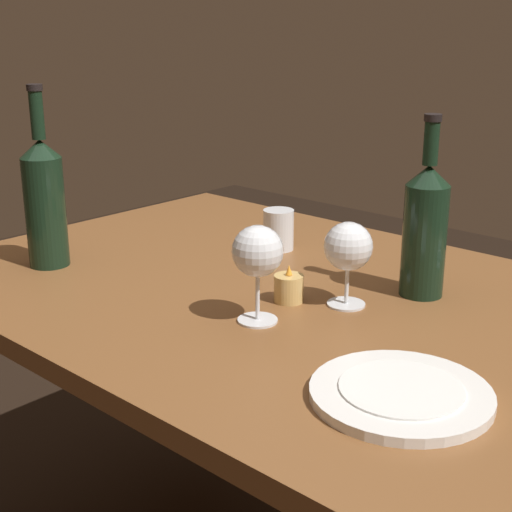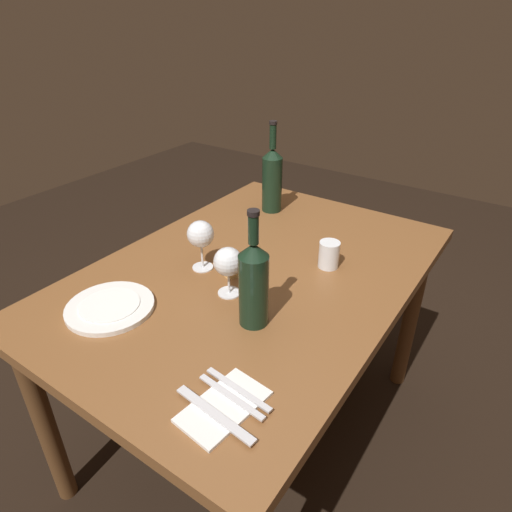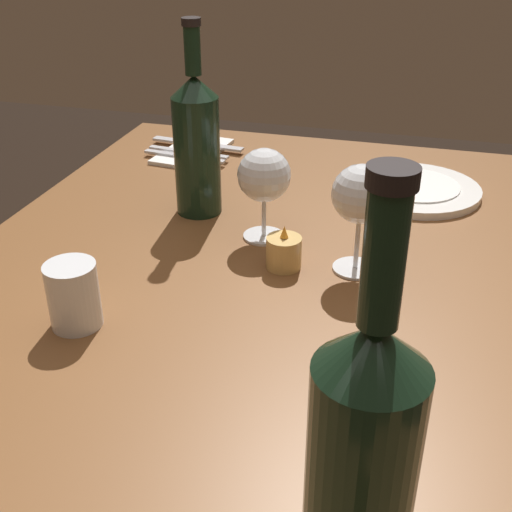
{
  "view_description": "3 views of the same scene",
  "coord_description": "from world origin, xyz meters",
  "views": [
    {
      "loc": [
        0.83,
        -0.97,
        1.21
      ],
      "look_at": [
        -0.03,
        -0.02,
        0.8
      ],
      "focal_mm": 52.11,
      "sensor_mm": 36.0,
      "label": 1
    },
    {
      "loc": [
        0.97,
        0.68,
        1.47
      ],
      "look_at": [
        0.02,
        0.03,
        0.81
      ],
      "focal_mm": 30.99,
      "sensor_mm": 36.0,
      "label": 2
    },
    {
      "loc": [
        -0.76,
        -0.22,
        1.22
      ],
      "look_at": [
        -0.03,
        -0.02,
        0.8
      ],
      "focal_mm": 46.09,
      "sensor_mm": 36.0,
      "label": 3
    }
  ],
  "objects": [
    {
      "name": "table_knife",
      "position": [
        0.51,
        0.26,
        0.75
      ],
      "size": [
        0.04,
        0.21,
        0.0
      ],
      "color": "silver",
      "rests_on": "folded_napkin"
    },
    {
      "name": "dinner_plate",
      "position": [
        0.39,
        -0.21,
        0.75
      ],
      "size": [
        0.24,
        0.24,
        0.02
      ],
      "color": "white",
      "rests_on": "dining_table"
    },
    {
      "name": "folded_napkin",
      "position": [
        0.48,
        0.26,
        0.74
      ],
      "size": [
        0.2,
        0.13,
        0.01
      ],
      "color": "white",
      "rests_on": "dining_table"
    },
    {
      "name": "wine_bottle",
      "position": [
        -0.42,
        -0.2,
        0.87
      ],
      "size": [
        0.08,
        0.08,
        0.35
      ],
      "color": "black",
      "rests_on": "dining_table"
    },
    {
      "name": "votive_candle",
      "position": [
        0.06,
        -0.04,
        0.76
      ],
      "size": [
        0.05,
        0.05,
        0.07
      ],
      "color": "#DBB266",
      "rests_on": "dining_table"
    },
    {
      "name": "fork_outer",
      "position": [
        0.43,
        0.26,
        0.75
      ],
      "size": [
        0.03,
        0.18,
        0.0
      ],
      "color": "silver",
      "rests_on": "folded_napkin"
    },
    {
      "name": "wine_glass_left",
      "position": [
        0.08,
        -0.14,
        0.86
      ],
      "size": [
        0.08,
        0.08,
        0.16
      ],
      "color": "white",
      "rests_on": "dining_table"
    },
    {
      "name": "water_tumbler",
      "position": [
        -0.15,
        0.18,
        0.78
      ],
      "size": [
        0.07,
        0.07,
        0.09
      ],
      "color": "white",
      "rests_on": "dining_table"
    },
    {
      "name": "dining_table",
      "position": [
        0.0,
        0.0,
        0.65
      ],
      "size": [
        1.3,
        0.9,
        0.74
      ],
      "color": "brown",
      "rests_on": "ground"
    },
    {
      "name": "fork_inner",
      "position": [
        0.46,
        0.26,
        0.75
      ],
      "size": [
        0.03,
        0.18,
        0.0
      ],
      "color": "silver",
      "rests_on": "folded_napkin"
    },
    {
      "name": "wine_glass_right",
      "position": [
        0.15,
        0.02,
        0.84
      ],
      "size": [
        0.08,
        0.08,
        0.15
      ],
      "color": "white",
      "rests_on": "dining_table"
    },
    {
      "name": "wine_bottle_second",
      "position": [
        0.21,
        0.15,
        0.86
      ],
      "size": [
        0.08,
        0.08,
        0.32
      ],
      "color": "black",
      "rests_on": "dining_table"
    }
  ]
}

